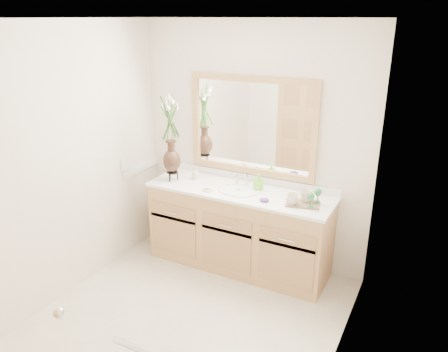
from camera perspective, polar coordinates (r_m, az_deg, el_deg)
The scene contains 22 objects.
floor at distance 3.88m, azimuth -4.99°, elevation -18.42°, with size 2.60×2.60×0.00m, color beige.
ceiling at distance 3.03m, azimuth -6.43°, elevation 19.81°, with size 2.40×2.60×0.02m, color white.
wall_back at distance 4.35m, azimuth 3.72°, elevation 3.95°, with size 2.40×0.02×2.40m, color white.
wall_front at distance 2.41m, azimuth -23.01°, elevation -11.89°, with size 2.40×0.02×2.40m, color white.
wall_left at distance 4.02m, azimuth -20.15°, elevation 1.33°, with size 0.02×2.60×2.40m, color white.
wall_right at distance 2.84m, azimuth 15.26°, elevation -5.85°, with size 0.02×2.60×2.40m, color white.
vanity at distance 4.41m, azimuth 1.96°, elevation -7.02°, with size 1.80×0.55×0.80m.
counter at distance 4.23m, azimuth 2.03°, elevation -2.02°, with size 1.84×0.57×0.03m, color white.
sink at distance 4.23m, azimuth 1.92°, elevation -2.59°, with size 0.38×0.34×0.23m.
mirror at distance 4.28m, azimuth 3.66°, elevation 6.51°, with size 1.32×0.04×0.97m.
switch_plate at distance 4.59m, azimuth -12.81°, elevation 1.48°, with size 0.02×0.12×0.12m, color white.
door at distance 2.73m, azimuth -26.37°, elevation -13.37°, with size 0.80×0.03×2.00m, color tan.
flower_vase at distance 4.34m, azimuth -7.05°, elevation 6.76°, with size 0.21×0.21×0.86m.
tumbler at distance 4.50m, azimuth -3.77°, elevation 0.10°, with size 0.07×0.07×0.08m, color beige.
soap_dish at distance 4.21m, azimuth -2.11°, elevation -1.77°, with size 0.11×0.11×0.04m.
soap_bottle at distance 4.22m, azimuth 4.52°, elevation -0.86°, with size 0.06×0.07×0.14m, color #74DA33.
purple_dish at distance 3.98m, azimuth 5.29°, elevation -3.11°, with size 0.09×0.07×0.03m, color #49246D.
tray at distance 3.97m, azimuth 10.22°, elevation -3.55°, with size 0.30×0.20×0.01m, color brown.
mug_left at distance 3.91m, azimuth 8.94°, elevation -2.92°, with size 0.10×0.09×0.10m, color beige.
mug_right at distance 3.99m, azimuth 10.63°, elevation -2.49°, with size 0.11×0.10×0.11m, color beige.
goblet_front at distance 3.85m, azimuth 11.30°, elevation -2.81°, with size 0.06×0.06×0.13m.
goblet_back at distance 3.95m, azimuth 12.19°, elevation -2.18°, with size 0.06×0.06×0.14m.
Camera 1 is at (1.68, -2.53, 2.41)m, focal length 35.00 mm.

